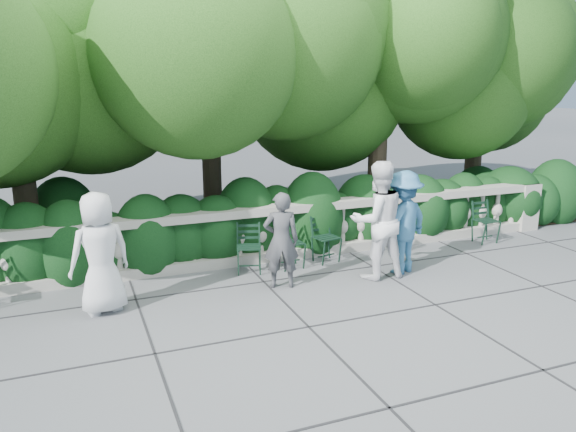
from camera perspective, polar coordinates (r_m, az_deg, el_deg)
name	(u,v)px	position (r m, az deg, el deg)	size (l,w,h in m)	color
ground	(312,295)	(8.56, 2.50, -8.03)	(90.00, 90.00, 0.00)	#53545A
balustrade	(271,234)	(9.98, -1.70, -1.83)	(12.00, 0.44, 1.00)	#9E998E
shrub_hedge	(251,242)	(11.21, -3.78, -2.66)	(15.00, 2.60, 1.70)	black
tree_canopy	(279,35)	(11.17, -0.93, 17.87)	(15.04, 6.52, 6.78)	#3F3023
chair_b	(249,275)	(9.38, -3.95, -6.03)	(0.44, 0.48, 0.84)	black
chair_c	(331,264)	(9.94, 4.38, -4.87)	(0.44, 0.48, 0.84)	black
chair_d	(294,270)	(9.60, 0.65, -5.52)	(0.44, 0.48, 0.84)	black
chair_e	(399,254)	(10.66, 11.17, -3.78)	(0.44, 0.48, 0.84)	black
chair_f	(489,244)	(11.73, 19.77, -2.72)	(0.44, 0.48, 0.84)	black
person_businessman	(100,253)	(8.12, -18.57, -3.58)	(0.84, 0.55, 1.71)	silver
person_woman_grey	(281,240)	(8.64, -0.70, -2.47)	(0.55, 0.36, 1.52)	#404145
person_casual_man	(378,220)	(9.13, 9.08, -0.42)	(0.93, 0.73, 1.92)	white
person_older_blue	(403,222)	(9.47, 11.57, -0.64)	(1.11, 0.64, 1.72)	teal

